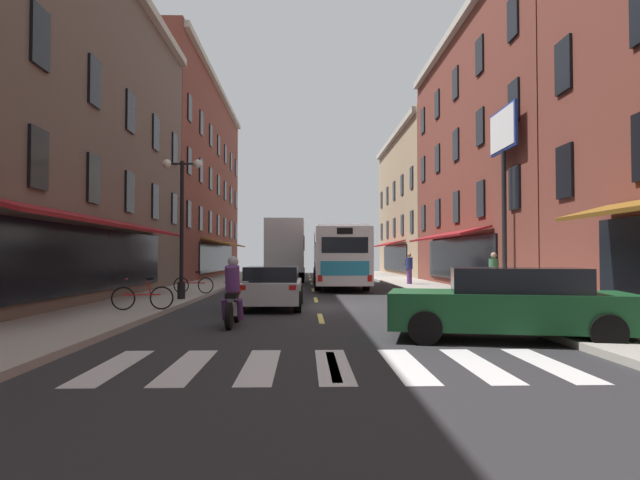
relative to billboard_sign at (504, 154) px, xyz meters
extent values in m
cube|color=#28282B|center=(-7.05, -2.27, -5.55)|extent=(34.80, 80.00, 0.10)
cube|color=#DBCC4C|center=(-7.05, -12.27, -5.50)|extent=(0.14, 2.40, 0.01)
cube|color=#DBCC4C|center=(-7.05, -5.77, -5.50)|extent=(0.14, 2.40, 0.01)
cube|color=#DBCC4C|center=(-7.05, 0.73, -5.50)|extent=(0.14, 2.40, 0.01)
cube|color=#DBCC4C|center=(-7.05, 7.23, -5.50)|extent=(0.14, 2.40, 0.01)
cube|color=#DBCC4C|center=(-7.05, 13.73, -5.50)|extent=(0.14, 2.40, 0.01)
cube|color=#DBCC4C|center=(-7.05, 20.23, -5.50)|extent=(0.14, 2.40, 0.01)
cube|color=#DBCC4C|center=(-7.05, 26.73, -5.50)|extent=(0.14, 2.40, 0.01)
cube|color=#DBCC4C|center=(-7.05, 33.23, -5.50)|extent=(0.14, 2.40, 0.01)
cube|color=silver|center=(-10.35, -12.27, -5.50)|extent=(0.50, 2.80, 0.01)
cube|color=silver|center=(-9.25, -12.27, -5.50)|extent=(0.50, 2.80, 0.01)
cube|color=silver|center=(-8.15, -12.27, -5.50)|extent=(0.50, 2.80, 0.01)
cube|color=silver|center=(-7.05, -12.27, -5.50)|extent=(0.50, 2.80, 0.01)
cube|color=silver|center=(-5.95, -12.27, -5.50)|extent=(0.50, 2.80, 0.01)
cube|color=silver|center=(-4.85, -12.27, -5.50)|extent=(0.50, 2.80, 0.01)
cube|color=silver|center=(-3.75, -12.27, -5.50)|extent=(0.50, 2.80, 0.01)
cube|color=#A39E93|center=(-12.95, -2.27, -5.43)|extent=(3.00, 80.00, 0.14)
cube|color=#A39E93|center=(-1.15, -2.27, -5.43)|extent=(3.00, 80.00, 0.14)
cube|color=black|center=(-14.41, -2.27, -3.95)|extent=(0.10, 16.00, 2.10)
cube|color=maroon|center=(-13.70, -2.27, -2.75)|extent=(1.38, 14.93, 0.44)
cube|color=black|center=(-14.41, -6.07, -1.30)|extent=(0.10, 1.00, 1.60)
cube|color=black|center=(-14.41, -2.27, -1.30)|extent=(0.10, 1.00, 1.60)
cube|color=black|center=(-14.41, 1.54, -1.30)|extent=(0.10, 1.00, 1.60)
cube|color=black|center=(-14.41, 5.35, -1.30)|extent=(0.10, 1.00, 1.60)
cube|color=black|center=(-14.41, 9.16, -1.30)|extent=(0.10, 1.00, 1.60)
cube|color=black|center=(-14.41, -6.07, 1.90)|extent=(0.10, 1.00, 1.60)
cube|color=black|center=(-14.41, -2.27, 1.90)|extent=(0.10, 1.00, 1.60)
cube|color=black|center=(-14.41, 1.54, 1.90)|extent=(0.10, 1.00, 1.60)
cube|color=black|center=(-14.41, 5.35, 1.90)|extent=(0.10, 1.00, 1.60)
cube|color=black|center=(-14.41, 9.16, 1.90)|extent=(0.10, 1.00, 1.60)
cube|color=brown|center=(-18.45, 24.40, 2.23)|extent=(8.00, 26.57, 15.47)
cube|color=#B2AD9E|center=(-14.35, 24.40, 9.61)|extent=(0.44, 26.07, 0.40)
cube|color=black|center=(-14.41, 24.40, -3.95)|extent=(0.10, 16.00, 2.10)
cube|color=brown|center=(-13.70, 24.40, -2.75)|extent=(1.38, 14.93, 0.44)
cube|color=black|center=(-14.41, 12.97, -1.30)|extent=(0.10, 1.00, 1.60)
cube|color=black|center=(-14.41, 16.78, -1.30)|extent=(0.10, 1.00, 1.60)
cube|color=black|center=(-14.41, 20.59, -1.30)|extent=(0.10, 1.00, 1.60)
cube|color=black|center=(-14.41, 24.40, -1.30)|extent=(0.10, 1.00, 1.60)
cube|color=black|center=(-14.41, 28.21, -1.30)|extent=(0.10, 1.00, 1.60)
cube|color=black|center=(-14.41, 32.02, -1.30)|extent=(0.10, 1.00, 1.60)
cube|color=black|center=(-14.41, 35.83, -1.30)|extent=(0.10, 1.00, 1.60)
cube|color=black|center=(-14.41, 12.97, 1.90)|extent=(0.10, 1.00, 1.60)
cube|color=black|center=(-14.41, 16.78, 1.90)|extent=(0.10, 1.00, 1.60)
cube|color=black|center=(-14.41, 20.59, 1.90)|extent=(0.10, 1.00, 1.60)
cube|color=black|center=(-14.41, 24.40, 1.90)|extent=(0.10, 1.00, 1.60)
cube|color=black|center=(-14.41, 28.21, 1.90)|extent=(0.10, 1.00, 1.60)
cube|color=black|center=(-14.41, 32.02, 1.90)|extent=(0.10, 1.00, 1.60)
cube|color=black|center=(-14.41, 35.83, 1.90)|extent=(0.10, 1.00, 1.60)
cube|color=black|center=(-14.41, 12.97, 5.10)|extent=(0.10, 1.00, 1.60)
cube|color=black|center=(-14.41, 16.78, 5.10)|extent=(0.10, 1.00, 1.60)
cube|color=black|center=(-14.41, 20.59, 5.10)|extent=(0.10, 1.00, 1.60)
cube|color=black|center=(-14.41, 24.40, 5.10)|extent=(0.10, 1.00, 1.60)
cube|color=black|center=(-14.41, 28.21, 5.10)|extent=(0.10, 1.00, 1.60)
cube|color=black|center=(-14.41, 32.02, 5.10)|extent=(0.10, 1.00, 1.60)
cube|color=black|center=(-14.41, 35.83, 5.10)|extent=(0.10, 1.00, 1.60)
cube|color=black|center=(0.31, -4.27, -1.30)|extent=(0.10, 1.00, 1.60)
cube|color=black|center=(0.31, -4.27, 1.90)|extent=(0.10, 1.00, 1.60)
cube|color=brown|center=(4.35, 7.73, 1.37)|extent=(8.00, 19.90, 13.75)
cube|color=#B2AD9E|center=(0.25, 7.73, 7.90)|extent=(0.44, 19.40, 0.40)
cube|color=black|center=(0.31, 7.73, -3.95)|extent=(0.10, 12.00, 2.10)
cube|color=maroon|center=(-0.40, 7.73, -2.75)|extent=(1.38, 11.20, 0.44)
cube|color=black|center=(0.31, -0.27, -1.30)|extent=(0.10, 1.00, 1.60)
cube|color=black|center=(0.31, 3.73, -1.30)|extent=(0.10, 1.00, 1.60)
cube|color=black|center=(0.31, 7.73, -1.30)|extent=(0.10, 1.00, 1.60)
cube|color=black|center=(0.31, 11.73, -1.30)|extent=(0.10, 1.00, 1.60)
cube|color=black|center=(0.31, 15.73, -1.30)|extent=(0.10, 1.00, 1.60)
cube|color=black|center=(0.31, -0.27, 1.90)|extent=(0.10, 1.00, 1.60)
cube|color=black|center=(0.31, 3.73, 1.90)|extent=(0.10, 1.00, 1.60)
cube|color=black|center=(0.31, 7.73, 1.90)|extent=(0.10, 1.00, 1.60)
cube|color=black|center=(0.31, 11.73, 1.90)|extent=(0.10, 1.00, 1.60)
cube|color=black|center=(0.31, 15.73, 1.90)|extent=(0.10, 1.00, 1.60)
cube|color=black|center=(0.31, -0.27, 5.10)|extent=(0.10, 1.00, 1.60)
cube|color=black|center=(0.31, 3.73, 5.10)|extent=(0.10, 1.00, 1.60)
cube|color=black|center=(0.31, 7.73, 5.10)|extent=(0.10, 1.00, 1.60)
cube|color=black|center=(0.31, 11.73, 5.10)|extent=(0.10, 1.00, 1.60)
cube|color=black|center=(0.31, 15.73, 5.10)|extent=(0.10, 1.00, 1.60)
cube|color=#9E8466|center=(4.35, 27.73, 0.67)|extent=(8.00, 19.90, 12.35)
cube|color=#B2AD9E|center=(0.25, 27.73, 6.49)|extent=(0.44, 19.40, 0.40)
cube|color=black|center=(0.31, 27.73, -3.95)|extent=(0.10, 12.00, 2.10)
cube|color=maroon|center=(-0.40, 27.73, -2.75)|extent=(1.38, 11.20, 0.44)
cube|color=black|center=(0.31, 19.73, -1.30)|extent=(0.10, 1.00, 1.60)
cube|color=black|center=(0.31, 23.73, -1.30)|extent=(0.10, 1.00, 1.60)
cube|color=black|center=(0.31, 27.73, -1.30)|extent=(0.10, 1.00, 1.60)
cube|color=black|center=(0.31, 31.73, -1.30)|extent=(0.10, 1.00, 1.60)
cube|color=black|center=(0.31, 35.73, -1.30)|extent=(0.10, 1.00, 1.60)
cube|color=black|center=(0.31, 19.73, 1.90)|extent=(0.10, 1.00, 1.60)
cube|color=black|center=(0.31, 23.73, 1.90)|extent=(0.10, 1.00, 1.60)
cube|color=black|center=(0.31, 27.73, 1.90)|extent=(0.10, 1.00, 1.60)
cube|color=black|center=(0.31, 31.73, 1.90)|extent=(0.10, 1.00, 1.60)
cube|color=black|center=(0.31, 35.73, 1.90)|extent=(0.10, 1.00, 1.60)
cylinder|color=black|center=(0.00, 0.00, -2.59)|extent=(0.18, 0.18, 5.55)
cylinder|color=black|center=(0.00, 0.00, -5.24)|extent=(0.40, 0.40, 0.24)
cube|color=navy|center=(0.00, 0.00, 0.92)|extent=(0.10, 2.64, 1.63)
cube|color=silver|center=(-0.06, 0.00, 0.92)|extent=(0.04, 2.48, 1.47)
cube|color=silver|center=(0.06, 0.00, 0.92)|extent=(0.04, 2.48, 1.47)
cube|color=silver|center=(-5.64, 9.75, -3.83)|extent=(2.67, 11.80, 2.66)
cube|color=silver|center=(-5.64, 9.75, -2.44)|extent=(2.46, 10.60, 0.16)
cube|color=black|center=(-5.64, 10.05, -3.64)|extent=(2.69, 9.40, 0.96)
cube|color=maroon|center=(-5.64, 9.75, -4.90)|extent=(2.70, 11.40, 0.36)
cube|color=black|center=(-5.58, 15.59, -3.64)|extent=(2.25, 0.14, 1.10)
cube|color=black|center=(-5.71, 3.90, -3.34)|extent=(2.05, 0.14, 0.70)
cube|color=teal|center=(-5.71, 3.89, -4.36)|extent=(2.15, 0.12, 0.64)
cube|color=black|center=(-5.71, 3.89, -2.72)|extent=(0.70, 0.11, 0.28)
cube|color=red|center=(-6.80, 3.89, -4.80)|extent=(0.20, 0.08, 0.28)
cube|color=red|center=(-4.61, 3.87, -4.80)|extent=(0.20, 0.08, 0.28)
cylinder|color=black|center=(-6.78, 13.65, -5.00)|extent=(0.31, 1.00, 1.00)
cylinder|color=black|center=(-4.43, 13.62, -5.00)|extent=(0.31, 1.00, 1.00)
cylinder|color=black|center=(-6.85, 6.38, -5.00)|extent=(0.31, 1.00, 1.00)
cylinder|color=black|center=(-4.50, 6.35, -5.00)|extent=(0.31, 1.00, 1.00)
cube|color=#B21E19|center=(-8.71, 19.39, -3.95)|extent=(2.31, 2.05, 2.40)
cube|color=black|center=(-8.71, 20.37, -3.10)|extent=(2.00, 0.11, 0.80)
cube|color=silver|center=(-8.73, 15.77, -3.15)|extent=(2.43, 5.23, 3.31)
cube|color=maroon|center=(-7.51, 15.76, -2.98)|extent=(0.08, 3.13, 0.90)
cube|color=black|center=(-8.72, 16.79, -4.95)|extent=(1.94, 6.86, 0.24)
cylinder|color=black|center=(-9.81, 19.20, -5.05)|extent=(0.28, 0.90, 0.90)
cylinder|color=black|center=(-7.61, 19.19, -5.05)|extent=(0.28, 0.90, 0.90)
cylinder|color=black|center=(-9.83, 14.99, -5.05)|extent=(0.28, 0.90, 0.90)
cylinder|color=black|center=(-7.63, 14.98, -5.05)|extent=(0.28, 0.90, 0.90)
cube|color=silver|center=(-8.51, -2.60, -4.95)|extent=(1.83, 4.56, 0.63)
cube|color=black|center=(-8.51, -2.78, -4.42)|extent=(1.64, 2.47, 0.49)
cube|color=red|center=(-9.24, -4.85, -4.73)|extent=(0.20, 0.06, 0.14)
cube|color=red|center=(-7.83, -4.86, -4.73)|extent=(0.20, 0.06, 0.14)
cylinder|color=black|center=(-9.33, -1.02, -5.18)|extent=(0.23, 0.64, 0.64)
cylinder|color=black|center=(-7.66, -1.04, -5.18)|extent=(0.23, 0.64, 0.64)
cylinder|color=black|center=(-9.37, -4.16, -5.18)|extent=(0.23, 0.64, 0.64)
cylinder|color=black|center=(-7.69, -4.18, -5.18)|extent=(0.23, 0.64, 0.64)
cube|color=navy|center=(-8.60, 27.53, -4.95)|extent=(1.92, 4.23, 0.62)
cube|color=black|center=(-8.60, 27.37, -4.41)|extent=(1.74, 2.29, 0.52)
cube|color=red|center=(-9.38, 25.45, -4.74)|extent=(0.20, 0.06, 0.14)
cube|color=red|center=(-7.86, 25.44, -4.74)|extent=(0.20, 0.06, 0.14)
cylinder|color=black|center=(-9.47, 28.95, -5.18)|extent=(0.23, 0.64, 0.64)
cylinder|color=black|center=(-7.69, 28.93, -5.18)|extent=(0.23, 0.64, 0.64)
cylinder|color=black|center=(-9.50, 26.14, -5.18)|extent=(0.23, 0.64, 0.64)
cylinder|color=black|center=(-7.72, 26.12, -5.18)|extent=(0.23, 0.64, 0.64)
cube|color=#144723|center=(-3.49, -9.82, -4.91)|extent=(4.86, 2.84, 0.71)
cube|color=black|center=(-3.32, -9.86, -4.33)|extent=(2.78, 2.22, 0.51)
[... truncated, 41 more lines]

